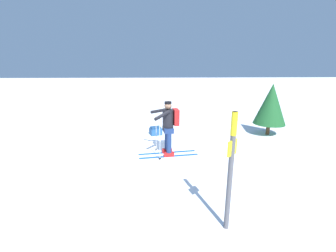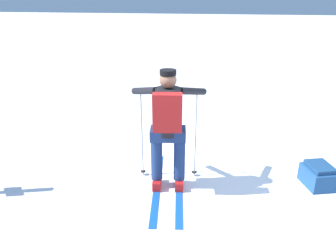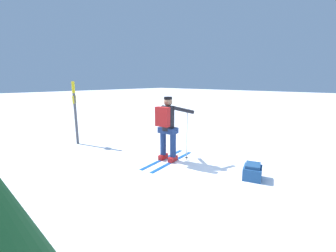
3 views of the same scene
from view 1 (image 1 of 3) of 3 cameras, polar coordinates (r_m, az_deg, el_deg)
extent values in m
plane|color=white|center=(7.51, -1.34, -5.04)|extent=(80.00, 80.00, 0.00)
cube|color=#144C9E|center=(6.67, 0.24, -7.71)|extent=(0.34, 1.75, 0.01)
cube|color=red|center=(6.64, 0.24, -7.20)|extent=(0.15, 0.31, 0.12)
cylinder|color=navy|center=(6.50, 0.24, -4.03)|extent=(0.15, 0.15, 0.66)
cube|color=#144C9E|center=(6.94, -0.23, -6.76)|extent=(0.34, 1.75, 0.01)
cube|color=red|center=(6.92, -0.23, -6.26)|extent=(0.15, 0.31, 0.12)
cylinder|color=navy|center=(6.78, -0.23, -3.21)|extent=(0.15, 0.15, 0.66)
cube|color=navy|center=(6.54, 0.00, -0.89)|extent=(0.48, 0.33, 0.14)
cylinder|color=black|center=(6.47, 0.00, 1.65)|extent=(0.31, 0.31, 0.60)
sphere|color=#8C664C|center=(6.38, 0.00, 5.17)|extent=(0.21, 0.21, 0.21)
cylinder|color=black|center=(6.37, 0.00, 5.96)|extent=(0.20, 0.20, 0.06)
cube|color=maroon|center=(6.50, 1.99, 2.32)|extent=(0.36, 0.19, 0.46)
cylinder|color=#B2B7BC|center=(6.19, -2.10, -3.36)|extent=(0.02, 0.02, 1.26)
cylinder|color=black|center=(6.40, -2.05, -8.21)|extent=(0.07, 0.07, 0.01)
cylinder|color=black|center=(6.09, -1.46, 2.73)|extent=(0.45, 0.46, 0.22)
cylinder|color=#B2B7BC|center=(6.89, -3.02, -1.42)|extent=(0.02, 0.02, 1.26)
cylinder|color=black|center=(7.08, -2.96, -5.85)|extent=(0.07, 0.07, 0.01)
cylinder|color=black|center=(6.68, -2.31, 3.86)|extent=(0.34, 0.53, 0.22)
cube|color=navy|center=(8.65, -3.15, -1.40)|extent=(0.47, 0.52, 0.26)
cube|color=navy|center=(8.61, -3.16, -0.39)|extent=(0.38, 0.43, 0.06)
cylinder|color=#4C4C51|center=(3.68, 15.51, -11.66)|extent=(0.08, 0.08, 1.97)
cylinder|color=yellow|center=(3.39, 16.47, 0.58)|extent=(0.09, 0.09, 0.35)
cube|color=yellow|center=(3.50, 16.01, -5.34)|extent=(0.18, 0.19, 0.24)
cylinder|color=#4C331E|center=(9.47, 24.04, -0.72)|extent=(0.14, 0.14, 0.43)
cone|color=#194C23|center=(9.27, 24.69, 5.09)|extent=(1.17, 1.17, 1.52)
camera|label=2|loc=(8.02, 28.42, 12.33)|focal=35.00mm
camera|label=3|loc=(10.82, 21.09, 11.06)|focal=24.00mm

